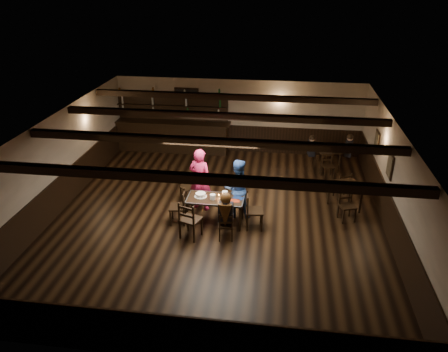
# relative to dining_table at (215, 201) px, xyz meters

# --- Properties ---
(ground) EXTENTS (10.00, 10.00, 0.00)m
(ground) POSITION_rel_dining_table_xyz_m (0.02, 0.33, -0.67)
(ground) COLOR black
(ground) RESTS_ON ground
(room_shell) EXTENTS (9.02, 10.02, 2.71)m
(room_shell) POSITION_rel_dining_table_xyz_m (0.03, 0.36, 1.08)
(room_shell) COLOR beige
(room_shell) RESTS_ON ground
(dining_table) EXTENTS (1.52, 0.78, 0.75)m
(dining_table) POSITION_rel_dining_table_xyz_m (0.00, 0.00, 0.00)
(dining_table) COLOR black
(dining_table) RESTS_ON ground
(chair_near_left) EXTENTS (0.61, 0.59, 1.03)m
(chair_near_left) POSITION_rel_dining_table_xyz_m (-0.55, -0.85, -0.06)
(chair_near_left) COLOR black
(chair_near_left) RESTS_ON ground
(chair_near_right) EXTENTS (0.41, 0.40, 0.79)m
(chair_near_right) POSITION_rel_dining_table_xyz_m (0.39, -0.79, -0.21)
(chair_near_right) COLOR black
(chair_near_right) RESTS_ON ground
(chair_end_left) EXTENTS (0.47, 0.49, 0.95)m
(chair_end_left) POSITION_rel_dining_table_xyz_m (-0.93, -0.11, -0.11)
(chair_end_left) COLOR black
(chair_end_left) RESTS_ON ground
(chair_end_right) EXTENTS (0.50, 0.52, 1.00)m
(chair_end_right) POSITION_rel_dining_table_xyz_m (0.96, -0.10, -0.08)
(chair_end_right) COLOR black
(chair_end_right) RESTS_ON ground
(chair_far_pushed) EXTENTS (0.61, 0.60, 0.94)m
(chair_far_pushed) POSITION_rel_dining_table_xyz_m (-1.01, 1.15, -0.11)
(chair_far_pushed) COLOR black
(chair_far_pushed) RESTS_ON ground
(woman_pink) EXTENTS (0.76, 0.60, 1.82)m
(woman_pink) POSITION_rel_dining_table_xyz_m (-0.54, 0.74, 0.25)
(woman_pink) COLOR #DA334E
(woman_pink) RESTS_ON ground
(man_blue) EXTENTS (0.84, 0.66, 1.67)m
(man_blue) POSITION_rel_dining_table_xyz_m (0.53, 0.49, 0.17)
(man_blue) COLOR navy
(man_blue) RESTS_ON ground
(seated_person) EXTENTS (0.36, 0.54, 0.88)m
(seated_person) POSITION_rel_dining_table_xyz_m (0.38, -0.75, 0.19)
(seated_person) COLOR black
(seated_person) RESTS_ON ground
(cake) EXTENTS (0.33, 0.33, 0.10)m
(cake) POSITION_rel_dining_table_xyz_m (-0.40, 0.03, 0.13)
(cake) COLOR white
(cake) RESTS_ON dining_table
(plate_stack_a) EXTENTS (0.15, 0.15, 0.14)m
(plate_stack_a) POSITION_rel_dining_table_xyz_m (-0.06, -0.06, 0.15)
(plate_stack_a) COLOR white
(plate_stack_a) RESTS_ON dining_table
(plate_stack_b) EXTENTS (0.15, 0.15, 0.17)m
(plate_stack_b) POSITION_rel_dining_table_xyz_m (0.24, 0.09, 0.17)
(plate_stack_b) COLOR white
(plate_stack_b) RESTS_ON dining_table
(tea_light) EXTENTS (0.05, 0.05, 0.06)m
(tea_light) POSITION_rel_dining_table_xyz_m (0.08, 0.11, 0.11)
(tea_light) COLOR #A5A8AD
(tea_light) RESTS_ON dining_table
(salt_shaker) EXTENTS (0.03, 0.03, 0.08)m
(salt_shaker) POSITION_rel_dining_table_xyz_m (0.36, -0.08, 0.13)
(salt_shaker) COLOR silver
(salt_shaker) RESTS_ON dining_table
(pepper_shaker) EXTENTS (0.04, 0.04, 0.10)m
(pepper_shaker) POSITION_rel_dining_table_xyz_m (0.38, -0.11, 0.13)
(pepper_shaker) COLOR #A5A8AD
(pepper_shaker) RESTS_ON dining_table
(drink_glass) EXTENTS (0.06, 0.06, 0.10)m
(drink_glass) POSITION_rel_dining_table_xyz_m (0.28, 0.13, 0.13)
(drink_glass) COLOR silver
(drink_glass) RESTS_ON dining_table
(menu_red) EXTENTS (0.29, 0.21, 0.00)m
(menu_red) POSITION_rel_dining_table_xyz_m (0.52, -0.08, 0.09)
(menu_red) COLOR maroon
(menu_red) RESTS_ON dining_table
(menu_blue) EXTENTS (0.33, 0.29, 0.00)m
(menu_blue) POSITION_rel_dining_table_xyz_m (0.60, 0.10, 0.09)
(menu_blue) COLOR #0F204B
(menu_blue) RESTS_ON dining_table
(bar_counter) EXTENTS (4.47, 0.70, 2.20)m
(bar_counter) POSITION_rel_dining_table_xyz_m (-2.48, 5.04, 0.06)
(bar_counter) COLOR black
(bar_counter) RESTS_ON ground
(back_table_a) EXTENTS (1.02, 1.02, 0.75)m
(back_table_a) POSITION_rel_dining_table_xyz_m (3.52, 1.28, -0.02)
(back_table_a) COLOR black
(back_table_a) RESTS_ON ground
(back_table_b) EXTENTS (0.93, 0.93, 0.75)m
(back_table_b) POSITION_rel_dining_table_xyz_m (3.22, 3.96, -0.02)
(back_table_b) COLOR black
(back_table_b) RESTS_ON ground
(bg_patron_left) EXTENTS (0.26, 0.37, 0.72)m
(bg_patron_left) POSITION_rel_dining_table_xyz_m (2.68, 4.07, 0.16)
(bg_patron_left) COLOR black
(bg_patron_left) RESTS_ON ground
(bg_patron_right) EXTENTS (0.30, 0.41, 0.77)m
(bg_patron_right) POSITION_rel_dining_table_xyz_m (3.93, 4.20, 0.18)
(bg_patron_right) COLOR black
(bg_patron_right) RESTS_ON ground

